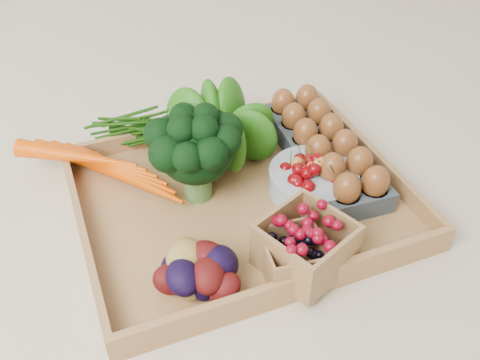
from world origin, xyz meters
name	(u,v)px	position (x,y,z in m)	size (l,w,h in m)	color
ground	(240,206)	(0.00, 0.00, 0.00)	(4.00, 4.00, 0.00)	beige
tray	(240,203)	(0.00, 0.00, 0.01)	(0.55, 0.45, 0.01)	#A57645
carrots	(115,169)	(-0.19, 0.13, 0.04)	(0.23, 0.16, 0.05)	#E04800
lettuce	(218,123)	(0.01, 0.14, 0.09)	(0.15, 0.15, 0.15)	#14520C
broccoli	(197,167)	(-0.06, 0.04, 0.08)	(0.16, 0.16, 0.13)	black
cherry_bowl	(313,180)	(0.13, -0.02, 0.04)	(0.16, 0.16, 0.04)	#8C9EA5
egg_carton	(323,153)	(0.19, 0.04, 0.03)	(0.12, 0.34, 0.04)	#363F45
potatoes	(195,266)	(-0.13, -0.15, 0.06)	(0.16, 0.16, 0.09)	#3A0909
punnet_blackberry	(292,256)	(0.01, -0.18, 0.05)	(0.09, 0.09, 0.06)	black
punnet_raspberry	(306,245)	(0.04, -0.17, 0.06)	(0.12, 0.12, 0.08)	#670414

